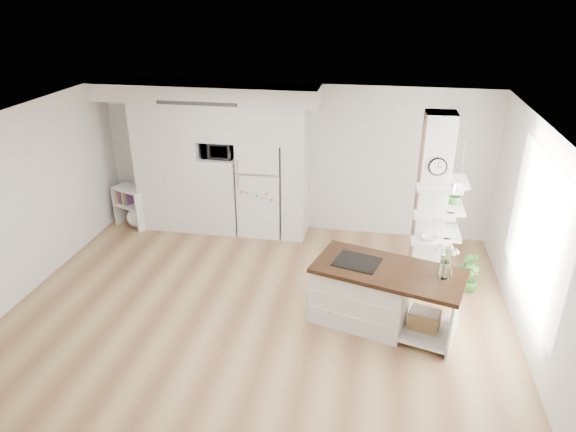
% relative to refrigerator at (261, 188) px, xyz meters
% --- Properties ---
extents(floor, '(7.00, 6.00, 0.01)m').
position_rel_refrigerator_xyz_m(floor, '(0.53, -2.68, -0.88)').
color(floor, tan).
rests_on(floor, ground).
extents(room, '(7.04, 6.04, 2.72)m').
position_rel_refrigerator_xyz_m(room, '(0.53, -2.68, 0.98)').
color(room, white).
rests_on(room, ground).
extents(cabinet_wall, '(4.00, 0.71, 2.70)m').
position_rel_refrigerator_xyz_m(cabinet_wall, '(-0.92, -0.01, 0.63)').
color(cabinet_wall, silver).
rests_on(cabinet_wall, floor).
extents(refrigerator, '(0.78, 0.69, 1.75)m').
position_rel_refrigerator_xyz_m(refrigerator, '(0.00, 0.00, 0.00)').
color(refrigerator, white).
rests_on(refrigerator, floor).
extents(column, '(0.69, 0.90, 2.70)m').
position_rel_refrigerator_xyz_m(column, '(2.90, -1.55, 0.48)').
color(column, silver).
rests_on(column, floor).
extents(window, '(0.00, 2.40, 2.40)m').
position_rel_refrigerator_xyz_m(window, '(4.00, -2.38, 0.62)').
color(window, white).
rests_on(window, room).
extents(pendant_light, '(0.12, 0.12, 0.10)m').
position_rel_refrigerator_xyz_m(pendant_light, '(2.23, -2.53, 1.24)').
color(pendant_light, white).
rests_on(pendant_light, room).
extents(kitchen_island, '(2.10, 1.39, 1.43)m').
position_rel_refrigerator_xyz_m(kitchen_island, '(2.07, -2.46, -0.42)').
color(kitchen_island, silver).
rests_on(kitchen_island, floor).
extents(bookshelf, '(0.74, 0.59, 0.77)m').
position_rel_refrigerator_xyz_m(bookshelf, '(-2.45, -0.20, -0.54)').
color(bookshelf, silver).
rests_on(bookshelf, floor).
extents(floor_plant_a, '(0.34, 0.31, 0.52)m').
position_rel_refrigerator_xyz_m(floor_plant_a, '(3.52, -1.14, -0.62)').
color(floor_plant_a, '#377C31').
rests_on(floor_plant_a, floor).
extents(floor_plant_b, '(0.25, 0.25, 0.43)m').
position_rel_refrigerator_xyz_m(floor_plant_b, '(3.52, -1.45, -0.66)').
color(floor_plant_b, '#377C31').
rests_on(floor_plant_b, floor).
extents(microwave, '(0.54, 0.37, 0.30)m').
position_rel_refrigerator_xyz_m(microwave, '(-0.75, -0.06, 0.69)').
color(microwave, '#2D2D2D').
rests_on(microwave, cabinet_wall).
extents(shelf_plant, '(0.27, 0.23, 0.30)m').
position_rel_refrigerator_xyz_m(shelf_plant, '(3.15, -1.38, 0.65)').
color(shelf_plant, '#377C31').
rests_on(shelf_plant, column).
extents(decor_bowl, '(0.22, 0.22, 0.05)m').
position_rel_refrigerator_xyz_m(decor_bowl, '(2.82, -1.78, 0.13)').
color(decor_bowl, white).
rests_on(decor_bowl, column).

